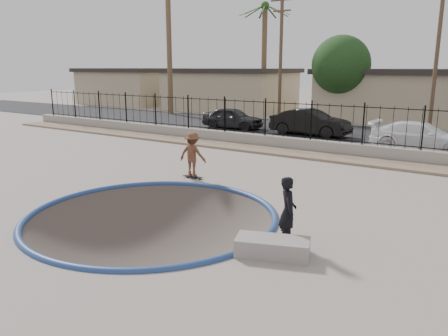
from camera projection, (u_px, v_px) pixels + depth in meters
ground at (321, 167)px, 22.99m from camera, size 120.00×120.00×2.20m
bowl_pit at (152, 216)px, 12.16m from camera, size 6.84×6.84×1.80m
coping_ring at (152, 216)px, 12.16m from camera, size 7.04×7.04×0.20m
rock_strip at (301, 154)px, 20.45m from camera, size 42.00×1.60×0.11m
retaining_wall at (310, 146)px, 21.29m from camera, size 42.00×0.45×0.60m
fence at (311, 121)px, 21.02m from camera, size 40.00×0.04×1.80m
street at (352, 134)px, 26.81m from camera, size 90.00×8.00×0.04m
house_west_far at (133, 86)px, 49.08m from camera, size 10.60×8.60×3.90m
house_west at (230, 89)px, 42.13m from camera, size 11.60×8.60×3.90m
house_center at (391, 94)px, 34.10m from camera, size 10.60×8.60×3.90m
palm_left at (168, 19)px, 36.55m from camera, size 2.30×2.30×11.30m
palm_mid at (265, 34)px, 36.35m from camera, size 2.30×2.30×9.30m
utility_pole_left at (281, 57)px, 30.59m from camera, size 1.70×0.24×9.00m
utility_pole_mid at (437, 51)px, 25.18m from camera, size 1.70×0.24×9.50m
street_tree_left at (341, 65)px, 32.35m from camera, size 4.32×4.32×6.36m
skater at (193, 157)px, 16.11m from camera, size 1.14×0.77×1.63m
skateboard at (193, 177)px, 16.28m from camera, size 0.81×0.23×0.07m
videographer at (288, 211)px, 10.04m from camera, size 0.66×0.71×1.63m
concrete_ledge at (272, 247)px, 9.57m from camera, size 1.74×1.19×0.40m
car_a at (233, 118)px, 29.00m from camera, size 4.19×1.90×1.39m
car_b at (310, 122)px, 26.05m from camera, size 4.77×1.76×1.56m
car_c at (421, 137)px, 21.33m from camera, size 4.79×1.96×1.39m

